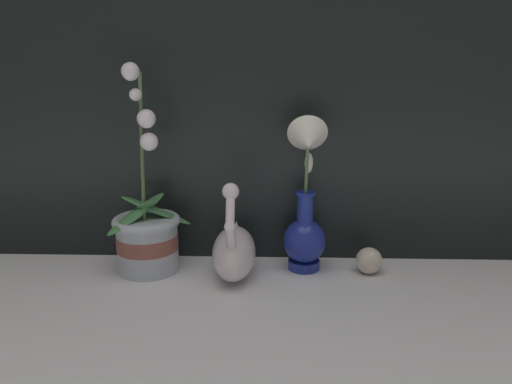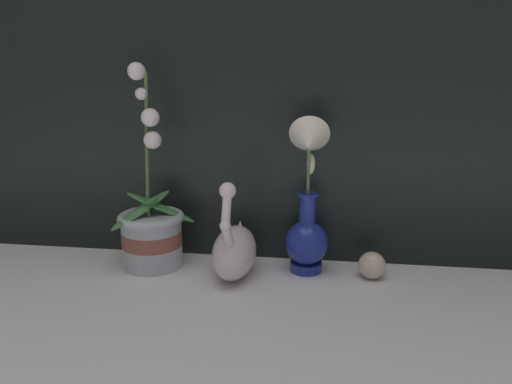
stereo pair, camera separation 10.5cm
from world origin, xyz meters
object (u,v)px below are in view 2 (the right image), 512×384
object	(u,v)px
swan_figurine	(234,249)
glass_sphere	(372,265)
blue_vase	(307,217)
orchid_potted_plant	(152,229)

from	to	relation	value
swan_figurine	glass_sphere	distance (m)	0.30
swan_figurine	blue_vase	size ratio (longest dim) A/B	0.65
orchid_potted_plant	blue_vase	size ratio (longest dim) A/B	1.30
swan_figurine	orchid_potted_plant	bearing A→B (deg)	171.95
orchid_potted_plant	glass_sphere	size ratio (longest dim) A/B	7.69
orchid_potted_plant	blue_vase	xyz separation A→B (m)	(0.35, 0.01, 0.04)
swan_figurine	blue_vase	world-z (taller)	blue_vase
swan_figurine	glass_sphere	size ratio (longest dim) A/B	3.83
swan_figurine	glass_sphere	bearing A→B (deg)	4.61
blue_vase	glass_sphere	world-z (taller)	blue_vase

